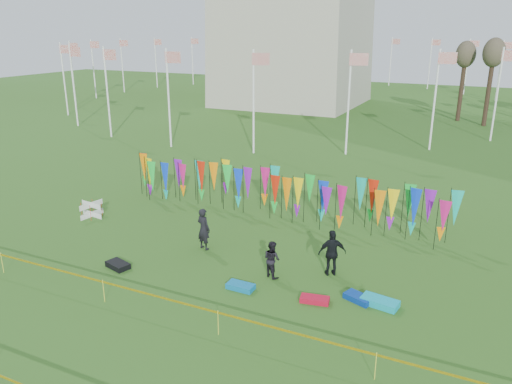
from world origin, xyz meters
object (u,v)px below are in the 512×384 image
at_px(person_left, 204,229).
at_px(kite_bag_turquoise, 241,286).
at_px(person_mid, 272,259).
at_px(kite_bag_red, 315,300).
at_px(kite_bag_teal, 380,302).
at_px(kite_bag_black, 118,265).
at_px(box_kite, 92,210).
at_px(person_right, 332,253).
at_px(kite_bag_blue, 358,298).

distance_m(person_left, kite_bag_turquoise, 4.17).
height_order(person_mid, kite_bag_red, person_mid).
bearing_deg(kite_bag_teal, person_left, 169.87).
relative_size(kite_bag_turquoise, kite_bag_black, 1.03).
height_order(kite_bag_turquoise, kite_bag_red, kite_bag_turquoise).
relative_size(box_kite, person_right, 0.43).
xyz_separation_m(kite_bag_blue, kite_bag_red, (-1.42, -0.77, -0.01)).
relative_size(box_kite, person_mid, 0.54).
xyz_separation_m(person_left, kite_bag_teal, (8.26, -1.48, -0.84)).
relative_size(kite_bag_black, kite_bag_teal, 0.77).
xyz_separation_m(box_kite, kite_bag_black, (5.14, -4.06, -0.30)).
height_order(person_right, kite_bag_turquoise, person_right).
height_order(kite_bag_turquoise, kite_bag_black, kite_bag_black).
bearing_deg(person_right, kite_bag_black, -8.98).
xyz_separation_m(person_left, person_right, (5.96, 0.06, -0.00)).
xyz_separation_m(person_left, kite_bag_turquoise, (3.17, -2.57, -0.86)).
bearing_deg(person_right, kite_bag_teal, 115.86).
bearing_deg(kite_bag_teal, kite_bag_black, -170.83).
relative_size(person_mid, kite_bag_blue, 1.49).
bearing_deg(kite_bag_blue, box_kite, 170.97).
xyz_separation_m(person_right, kite_bag_black, (-8.24, -3.23, -0.85)).
relative_size(person_mid, kite_bag_teal, 1.16).
height_order(box_kite, kite_bag_blue, box_kite).
distance_m(kite_bag_turquoise, kite_bag_blue, 4.44).
xyz_separation_m(person_right, kite_bag_blue, (1.52, -1.55, -0.86)).
xyz_separation_m(kite_bag_blue, kite_bag_black, (-9.76, -1.69, 0.01)).
bearing_deg(person_left, box_kite, 8.72).
relative_size(kite_bag_turquoise, kite_bag_blue, 1.02).
xyz_separation_m(person_mid, kite_bag_red, (2.21, -1.14, -0.67)).
xyz_separation_m(kite_bag_black, kite_bag_teal, (10.54, 1.70, 0.01)).
bearing_deg(kite_bag_blue, person_left, 168.75).
distance_m(person_mid, kite_bag_red, 2.58).
xyz_separation_m(box_kite, kite_bag_red, (13.48, -3.14, -0.32)).
bearing_deg(kite_bag_turquoise, person_mid, 65.07).
relative_size(person_right, kite_bag_blue, 1.87).
height_order(box_kite, person_left, person_left).
relative_size(person_left, person_right, 1.00).
bearing_deg(kite_bag_blue, person_mid, 174.27).
bearing_deg(kite_bag_red, person_left, 159.52).
bearing_deg(person_mid, kite_bag_red, 177.33).
bearing_deg(kite_bag_teal, kite_bag_blue, -179.08).
height_order(box_kite, kite_bag_teal, box_kite).
bearing_deg(kite_bag_teal, person_mid, 175.44).
height_order(person_left, kite_bag_turquoise, person_left).
bearing_deg(box_kite, kite_bag_red, -13.13).
distance_m(box_kite, kite_bag_turquoise, 11.14).
relative_size(person_mid, kite_bag_turquoise, 1.45).
relative_size(kite_bag_blue, kite_bag_black, 1.01).
bearing_deg(kite_bag_blue, kite_bag_teal, 0.92).
bearing_deg(kite_bag_turquoise, box_kite, 161.96).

